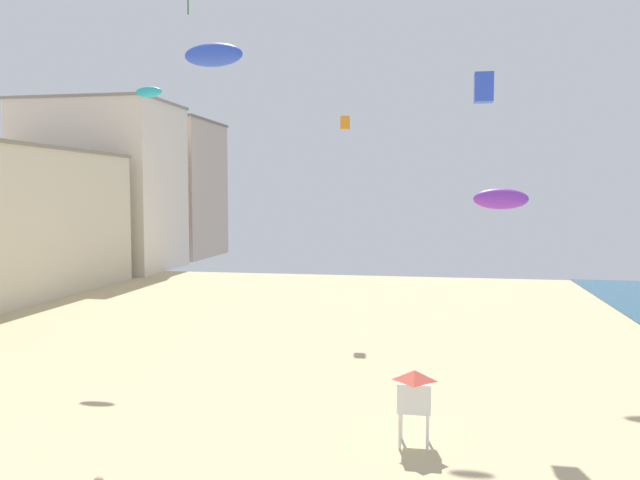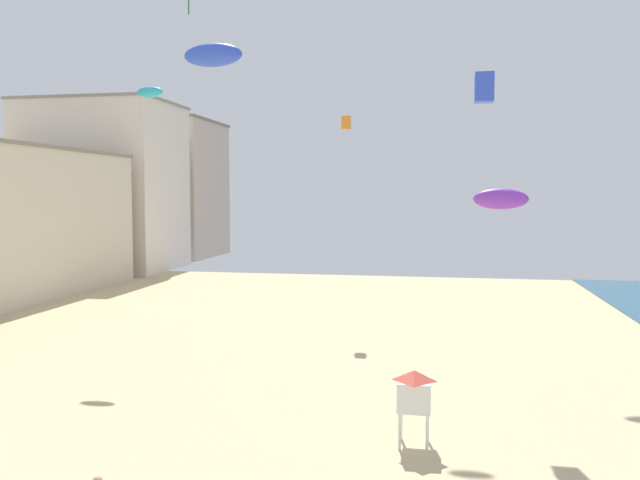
{
  "view_description": "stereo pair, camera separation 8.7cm",
  "coord_description": "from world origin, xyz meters",
  "px_view_note": "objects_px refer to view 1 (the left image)",
  "views": [
    {
      "loc": [
        7.89,
        -6.32,
        8.39
      ],
      "look_at": [
        3.57,
        17.25,
        6.71
      ],
      "focal_mm": 36.12,
      "sensor_mm": 36.0,
      "label": 1
    },
    {
      "loc": [
        7.98,
        -6.31,
        8.39
      ],
      "look_at": [
        3.57,
        17.25,
        6.71
      ],
      "focal_mm": 36.12,
      "sensor_mm": 36.0,
      "label": 2
    }
  ],
  "objects_px": {
    "lifeguard_stand": "(414,391)",
    "kite_purple_parafoil": "(501,199)",
    "kite_orange_box": "(345,123)",
    "kite_blue_parafoil": "(214,55)",
    "kite_cyan_parafoil": "(149,92)",
    "kite_blue_box": "(484,88)"
  },
  "relations": [
    {
      "from": "kite_purple_parafoil",
      "to": "kite_cyan_parafoil",
      "type": "distance_m",
      "value": 21.52
    },
    {
      "from": "kite_orange_box",
      "to": "kite_blue_box",
      "type": "distance_m",
      "value": 15.67
    },
    {
      "from": "lifeguard_stand",
      "to": "kite_blue_parafoil",
      "type": "relative_size",
      "value": 1.41
    },
    {
      "from": "kite_blue_parafoil",
      "to": "kite_orange_box",
      "type": "bearing_deg",
      "value": 88.69
    },
    {
      "from": "kite_purple_parafoil",
      "to": "kite_cyan_parafoil",
      "type": "bearing_deg",
      "value": 149.64
    },
    {
      "from": "kite_orange_box",
      "to": "kite_blue_parafoil",
      "type": "xyz_separation_m",
      "value": [
        -0.55,
        -23.89,
        -0.59
      ]
    },
    {
      "from": "kite_blue_parafoil",
      "to": "kite_blue_box",
      "type": "bearing_deg",
      "value": 50.62
    },
    {
      "from": "kite_cyan_parafoil",
      "to": "kite_blue_box",
      "type": "distance_m",
      "value": 18.22
    },
    {
      "from": "kite_cyan_parafoil",
      "to": "kite_blue_box",
      "type": "bearing_deg",
      "value": -14.22
    },
    {
      "from": "kite_orange_box",
      "to": "kite_cyan_parafoil",
      "type": "bearing_deg",
      "value": -136.91
    },
    {
      "from": "kite_cyan_parafoil",
      "to": "kite_purple_parafoil",
      "type": "bearing_deg",
      "value": -30.36
    },
    {
      "from": "kite_purple_parafoil",
      "to": "kite_blue_parafoil",
      "type": "height_order",
      "value": "kite_blue_parafoil"
    },
    {
      "from": "kite_orange_box",
      "to": "kite_blue_box",
      "type": "relative_size",
      "value": 0.69
    },
    {
      "from": "kite_orange_box",
      "to": "kite_cyan_parafoil",
      "type": "height_order",
      "value": "kite_cyan_parafoil"
    },
    {
      "from": "lifeguard_stand",
      "to": "kite_blue_box",
      "type": "height_order",
      "value": "kite_blue_box"
    },
    {
      "from": "lifeguard_stand",
      "to": "kite_orange_box",
      "type": "bearing_deg",
      "value": 90.85
    },
    {
      "from": "kite_orange_box",
      "to": "kite_cyan_parafoil",
      "type": "distance_m",
      "value": 13.21
    },
    {
      "from": "lifeguard_stand",
      "to": "kite_blue_box",
      "type": "distance_m",
      "value": 13.87
    },
    {
      "from": "kite_orange_box",
      "to": "kite_blue_box",
      "type": "height_order",
      "value": "kite_blue_box"
    },
    {
      "from": "lifeguard_stand",
      "to": "kite_orange_box",
      "type": "relative_size",
      "value": 2.95
    },
    {
      "from": "kite_orange_box",
      "to": "kite_blue_parafoil",
      "type": "height_order",
      "value": "kite_orange_box"
    },
    {
      "from": "lifeguard_stand",
      "to": "kite_purple_parafoil",
      "type": "xyz_separation_m",
      "value": [
        2.84,
        1.75,
        6.42
      ]
    }
  ]
}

